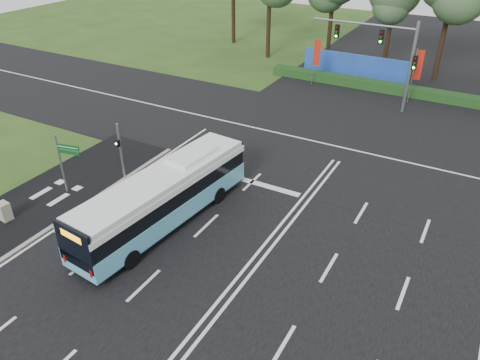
% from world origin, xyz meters
% --- Properties ---
extents(ground, '(120.00, 120.00, 0.00)m').
position_xyz_m(ground, '(0.00, 0.00, 0.00)').
color(ground, '#284C19').
rests_on(ground, ground).
extents(road_main, '(20.00, 120.00, 0.04)m').
position_xyz_m(road_main, '(0.00, 0.00, 0.02)').
color(road_main, black).
rests_on(road_main, ground).
extents(road_cross, '(120.00, 14.00, 0.05)m').
position_xyz_m(road_cross, '(0.00, 12.00, 0.03)').
color(road_cross, black).
rests_on(road_cross, ground).
extents(bike_path, '(5.00, 18.00, 0.06)m').
position_xyz_m(bike_path, '(-12.50, -3.00, 0.03)').
color(bike_path, black).
rests_on(bike_path, ground).
extents(kerb_strip, '(0.25, 18.00, 0.12)m').
position_xyz_m(kerb_strip, '(-10.10, -3.00, 0.06)').
color(kerb_strip, gray).
rests_on(kerb_strip, ground).
extents(city_bus, '(3.32, 11.07, 3.13)m').
position_xyz_m(city_bus, '(-5.26, -0.78, 1.58)').
color(city_bus, '#56A4C7').
rests_on(city_bus, ground).
extents(pedestrian_signal, '(0.33, 0.42, 3.59)m').
position_xyz_m(pedestrian_signal, '(-10.20, 1.62, 1.96)').
color(pedestrian_signal, gray).
rests_on(pedestrian_signal, ground).
extents(street_sign, '(1.39, 0.36, 3.63)m').
position_xyz_m(street_sign, '(-11.73, -1.06, 2.31)').
color(street_sign, gray).
rests_on(street_sign, ground).
extents(utility_cabinet, '(0.68, 0.59, 1.04)m').
position_xyz_m(utility_cabinet, '(-12.73, -4.63, 0.52)').
color(utility_cabinet, '#A39C83').
rests_on(utility_cabinet, ground).
extents(banner_flag_left, '(0.62, 0.07, 4.16)m').
position_xyz_m(banner_flag_left, '(-6.50, 23.06, 2.73)').
color(banner_flag_left, gray).
rests_on(banner_flag_left, ground).
extents(banner_flag_mid, '(0.63, 0.27, 4.48)m').
position_xyz_m(banner_flag_mid, '(2.14, 22.89, 2.92)').
color(banner_flag_mid, gray).
rests_on(banner_flag_mid, ground).
extents(traffic_light_gantry, '(8.41, 0.28, 7.00)m').
position_xyz_m(traffic_light_gantry, '(0.21, 20.50, 4.66)').
color(traffic_light_gantry, gray).
rests_on(traffic_light_gantry, ground).
extents(hedge, '(22.00, 1.20, 0.80)m').
position_xyz_m(hedge, '(0.00, 24.50, 0.40)').
color(hedge, '#133514').
rests_on(hedge, ground).
extents(blue_hoarding, '(10.00, 0.30, 2.20)m').
position_xyz_m(blue_hoarding, '(-4.00, 27.00, 1.10)').
color(blue_hoarding, '#204AAF').
rests_on(blue_hoarding, ground).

